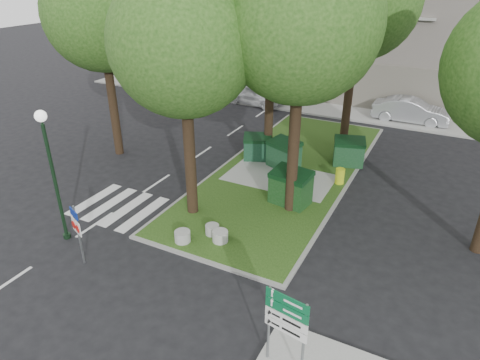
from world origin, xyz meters
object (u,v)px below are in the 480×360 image
Objects in this scene: traffic_sign_pole at (77,227)px; car_silver at (411,111)px; tree_median_near_right at (305,6)px; dumpster_b at (284,154)px; bollard_right at (220,236)px; car_white at (255,94)px; tree_median_near_left at (186,28)px; tree_median_mid at (274,19)px; directional_sign at (287,321)px; tree_street_left at (101,2)px; litter_bin at (340,176)px; street_lamp at (51,162)px; dumpster_a at (257,147)px; bollard_mid at (212,229)px; dumpster_d at (349,152)px; bollard_left at (182,236)px; dumpster_c at (291,187)px.

car_silver is at bearing 92.08° from traffic_sign_pole.
tree_median_near_right is 8.25m from dumpster_b.
bollard_right is 0.13× the size of car_white.
tree_median_near_left reaches higher than dumpster_b.
directional_sign is at bearing -64.86° from tree_median_mid.
tree_street_left is 15.05× the size of litter_bin.
tree_median_near_left is 2.11× the size of street_lamp.
bollard_mid is (1.45, -7.10, -0.44)m from dumpster_a.
dumpster_b is 3.55× the size of bollard_mid.
litter_bin is at bearing 14.59° from dumpster_b.
street_lamp is 18.89m from car_white.
tree_median_near_left is 16.94m from car_white.
dumpster_d is 2.39× the size of litter_bin.
bollard_left is 1.11× the size of bollard_mid.
car_silver is at bearing 98.88° from directional_sign.
directional_sign reaches higher than dumpster_c.
litter_bin is 10.78m from directional_sign.
car_white is at bearing 121.16° from traffic_sign_pole.
tree_median_near_right is 8.52m from bollard_right.
dumpster_c is at bearing -56.31° from tree_median_mid.
tree_street_left reaches higher than car_white.
tree_median_mid reaches higher than traffic_sign_pole.
bollard_right is at bearing 64.04° from traffic_sign_pole.
car_silver is (4.62, 10.38, -0.03)m from dumpster_b.
tree_median_near_right is at bearing 39.86° from street_lamp.
tree_median_near_right reaches higher than dumpster_a.
dumpster_c is 0.36× the size of street_lamp.
dumpster_b is 1.07× the size of dumpster_d.
car_white is at bearing 130.52° from dumpster_c.
tree_median_near_right is 5.50m from tree_median_mid.
dumpster_a is at bearing 131.25° from tree_median_near_right.
bollard_mid is at bearing 163.70° from car_silver.
bollard_right is at bearing -98.86° from dumpster_c.
tree_median_near_right is 4.94× the size of directional_sign.
dumpster_c is 3.10× the size of bollard_right.
car_white is at bearing 123.00° from dumpster_d.
dumpster_c is (1.60, -3.20, 0.04)m from dumpster_b.
bollard_mid is 0.12× the size of car_white.
dumpster_d is 10.18m from bollard_left.
traffic_sign_pole is at bearing -115.73° from dumpster_c.
bollard_right is at bearing 23.41° from street_lamp.
tree_median_near_right is at bearing 118.54° from directional_sign.
traffic_sign_pole is (-2.14, -11.06, -5.52)m from tree_median_mid.
dumpster_d is 9.18m from bollard_right.
dumpster_c is 3.08× the size of bollard_left.
tree_median_near_left is at bearing 110.12° from bollard_left.
car_white is at bearing 93.25° from street_lamp.
dumpster_b is 3.32m from dumpster_d.
directional_sign is (7.75, -0.90, 0.20)m from traffic_sign_pole.
tree_street_left is at bearing 171.87° from tree_median_near_right.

